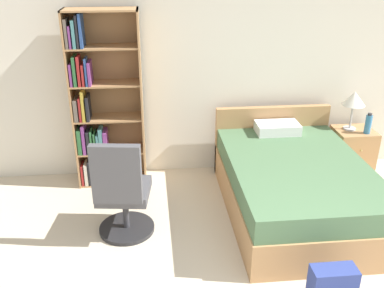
{
  "coord_description": "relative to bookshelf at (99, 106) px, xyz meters",
  "views": [
    {
      "loc": [
        -0.91,
        -1.68,
        2.55
      ],
      "look_at": [
        -0.55,
        1.98,
        0.89
      ],
      "focal_mm": 40.0,
      "sensor_mm": 36.0,
      "label": 1
    }
  ],
  "objects": [
    {
      "name": "nightstand",
      "position": [
        3.04,
        -0.08,
        -0.67
      ],
      "size": [
        0.47,
        0.44,
        0.57
      ],
      "color": "#AD7F51",
      "rests_on": "ground_plane"
    },
    {
      "name": "bookshelf",
      "position": [
        0.0,
        0.0,
        0.0
      ],
      "size": [
        0.79,
        0.33,
        2.02
      ],
      "color": "#AD7F51",
      "rests_on": "ground_plane"
    },
    {
      "name": "bed",
      "position": [
        2.05,
        -0.85,
        -0.65
      ],
      "size": [
        1.39,
        2.04,
        0.85
      ],
      "color": "#AD7F51",
      "rests_on": "ground_plane"
    },
    {
      "name": "wall_back",
      "position": [
        1.5,
        0.25,
        0.34
      ],
      "size": [
        9.0,
        0.06,
        2.6
      ],
      "color": "silver",
      "rests_on": "ground_plane"
    },
    {
      "name": "table_lamp",
      "position": [
        2.99,
        -0.04,
        -0.01
      ],
      "size": [
        0.27,
        0.27,
        0.47
      ],
      "color": "#B2B2B7",
      "rests_on": "nightstand"
    },
    {
      "name": "water_bottle",
      "position": [
        3.14,
        -0.19,
        -0.27
      ],
      "size": [
        0.08,
        0.08,
        0.25
      ],
      "color": "teal",
      "rests_on": "nightstand"
    },
    {
      "name": "office_chair",
      "position": [
        0.28,
        -1.15,
        -0.49
      ],
      "size": [
        0.55,
        0.62,
        1.06
      ],
      "color": "#232326",
      "rests_on": "ground_plane"
    }
  ]
}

